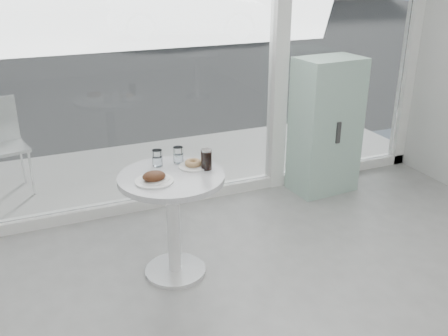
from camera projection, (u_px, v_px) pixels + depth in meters
name	position (u px, v px, depth m)	size (l,w,h in m)	color
storefront	(193.00, 11.00, 4.12)	(5.00, 0.14, 3.00)	white
main_table	(172.00, 204.00, 3.42)	(0.72, 0.72, 0.77)	white
patio_deck	(166.00, 167.00, 5.42)	(5.60, 1.60, 0.05)	beige
street	(54.00, 33.00, 15.81)	(40.00, 24.00, 0.00)	#3E3E3E
mint_cabinet	(326.00, 126.00, 4.73)	(0.63, 0.44, 1.29)	#9FCBB9
patio_chair	(2.00, 140.00, 4.64)	(0.46, 0.46, 0.89)	white
car_silver	(191.00, 9.00, 14.67)	(1.66, 4.75, 1.57)	#95989C
plate_fritter	(155.00, 178.00, 3.23)	(0.25, 0.25, 0.07)	white
plate_donut	(193.00, 164.00, 3.46)	(0.20, 0.20, 0.05)	white
water_tumbler_a	(157.00, 159.00, 3.47)	(0.07, 0.07, 0.12)	white
water_tumbler_b	(178.00, 156.00, 3.52)	(0.07, 0.07, 0.12)	white
cola_glass	(206.00, 160.00, 3.41)	(0.08, 0.08, 0.14)	white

